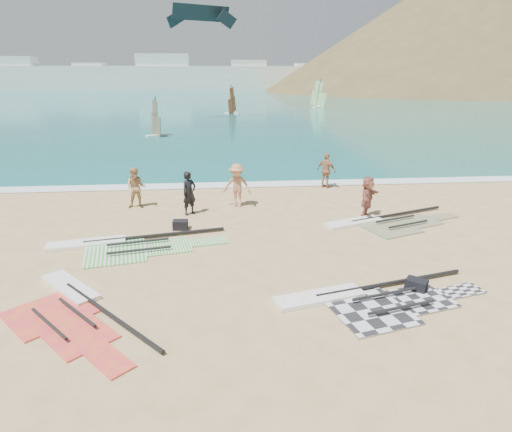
{
  "coord_description": "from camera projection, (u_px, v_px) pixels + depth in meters",
  "views": [
    {
      "loc": [
        -1.93,
        -10.47,
        5.89
      ],
      "look_at": [
        -0.62,
        4.0,
        1.0
      ],
      "focal_mm": 30.0,
      "sensor_mm": 36.0,
      "label": 1
    }
  ],
  "objects": [
    {
      "name": "ground",
      "position": [
        291.0,
        295.0,
        11.93
      ],
      "size": [
        300.0,
        300.0,
        0.0
      ],
      "primitive_type": "plane",
      "color": "tan",
      "rests_on": "ground"
    },
    {
      "name": "sea",
      "position": [
        222.0,
        92.0,
        136.53
      ],
      "size": [
        300.0,
        240.0,
        0.06
      ],
      "primitive_type": "cube",
      "color": "#0D5B57",
      "rests_on": "ground"
    },
    {
      "name": "surf_line",
      "position": [
        254.0,
        185.0,
        23.54
      ],
      "size": [
        300.0,
        1.2,
        0.04
      ],
      "primitive_type": "cube",
      "color": "white",
      "rests_on": "ground"
    },
    {
      "name": "far_town",
      "position": [
        176.0,
        77.0,
        150.74
      ],
      "size": [
        160.0,
        8.0,
        12.0
      ],
      "color": "white",
      "rests_on": "ground"
    },
    {
      "name": "headland_main",
      "position": [
        478.0,
        91.0,
        141.9
      ],
      "size": [
        143.0,
        143.0,
        45.0
      ],
      "primitive_type": "cone",
      "color": "brown",
      "rests_on": "ground"
    },
    {
      "name": "rig_grey",
      "position": [
        367.0,
        299.0,
        11.6
      ],
      "size": [
        6.09,
        3.13,
        0.2
      ],
      "rotation": [
        0.0,
        0.0,
        0.24
      ],
      "color": "#262628",
      "rests_on": "ground"
    },
    {
      "name": "rig_green",
      "position": [
        124.0,
        245.0,
        15.22
      ],
      "size": [
        6.49,
        3.16,
        0.2
      ],
      "rotation": [
        0.0,
        0.0,
        0.2
      ],
      "color": "green",
      "rests_on": "ground"
    },
    {
      "name": "rig_orange",
      "position": [
        385.0,
        222.0,
        17.55
      ],
      "size": [
        6.04,
        3.52,
        0.2
      ],
      "rotation": [
        0.0,
        0.0,
        0.35
      ],
      "color": "orange",
      "rests_on": "ground"
    },
    {
      "name": "rig_red",
      "position": [
        72.0,
        308.0,
        11.16
      ],
      "size": [
        4.46,
        5.16,
        0.2
      ],
      "rotation": [
        0.0,
        0.0,
        -0.83
      ],
      "color": "#E3234F",
      "rests_on": "ground"
    },
    {
      "name": "gear_bag_near",
      "position": [
        180.0,
        225.0,
        16.86
      ],
      "size": [
        0.59,
        0.45,
        0.37
      ],
      "primitive_type": "cube",
      "rotation": [
        0.0,
        0.0,
        -0.05
      ],
      "color": "black",
      "rests_on": "ground"
    },
    {
      "name": "gear_bag_far",
      "position": [
        416.0,
        285.0,
        12.11
      ],
      "size": [
        0.69,
        0.67,
        0.34
      ],
      "primitive_type": "cube",
      "rotation": [
        0.0,
        0.0,
        -0.71
      ],
      "color": "black",
      "rests_on": "ground"
    },
    {
      "name": "person_wetsuit",
      "position": [
        189.0,
        193.0,
        18.41
      ],
      "size": [
        0.82,
        0.8,
        1.9
      ],
      "primitive_type": "imported",
      "rotation": [
        0.0,
        0.0,
        0.72
      ],
      "color": "black",
      "rests_on": "ground"
    },
    {
      "name": "beachgoer_left",
      "position": [
        136.0,
        188.0,
        19.31
      ],
      "size": [
        0.92,
        0.72,
        1.88
      ],
      "primitive_type": "imported",
      "rotation": [
        0.0,
        0.0,
        -0.01
      ],
      "color": "tan",
      "rests_on": "ground"
    },
    {
      "name": "beachgoer_mid",
      "position": [
        237.0,
        186.0,
        19.45
      ],
      "size": [
        1.46,
        1.11,
        2.01
      ],
      "primitive_type": "imported",
      "rotation": [
        0.0,
        0.0,
        -0.31
      ],
      "color": "#BA7A57",
      "rests_on": "ground"
    },
    {
      "name": "beachgoer_back",
      "position": [
        326.0,
        171.0,
        22.71
      ],
      "size": [
        1.11,
        1.1,
        1.88
      ],
      "primitive_type": "imported",
      "rotation": [
        0.0,
        0.0,
        2.36
      ],
      "color": "#AA7852",
      "rests_on": "ground"
    },
    {
      "name": "beachgoer_right",
      "position": [
        367.0,
        197.0,
        18.03
      ],
      "size": [
        1.4,
        1.66,
        1.79
      ],
      "primitive_type": "imported",
      "rotation": [
        0.0,
        0.0,
        0.95
      ],
      "color": "#A65D4B",
      "rests_on": "ground"
    },
    {
      "name": "windsurfer_left",
      "position": [
        156.0,
        124.0,
        41.15
      ],
      "size": [
        2.14,
        2.31,
        3.83
      ],
      "rotation": [
        0.0,
        0.0,
        0.48
      ],
      "color": "white",
      "rests_on": "ground"
    },
    {
      "name": "windsurfer_centre",
      "position": [
        232.0,
        105.0,
        63.8
      ],
      "size": [
        2.41,
        2.61,
        4.29
      ],
      "rotation": [
        0.0,
        0.0,
        -0.46
      ],
      "color": "white",
      "rests_on": "ground"
    },
    {
      "name": "windsurfer_right",
      "position": [
        318.0,
        99.0,
        75.03
      ],
      "size": [
        2.54,
        2.5,
        5.04
      ],
      "rotation": [
        0.0,
        0.0,
        0.77
      ],
      "color": "white",
      "rests_on": "ground"
    },
    {
      "name": "kitesurf_kite",
      "position": [
        201.0,
        15.0,
        52.54
      ],
      "size": [
        8.07,
        4.17,
        2.73
      ],
      "rotation": [
        0.0,
        0.0,
        0.43
      ],
      "color": "black",
      "rests_on": "ground"
    }
  ]
}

